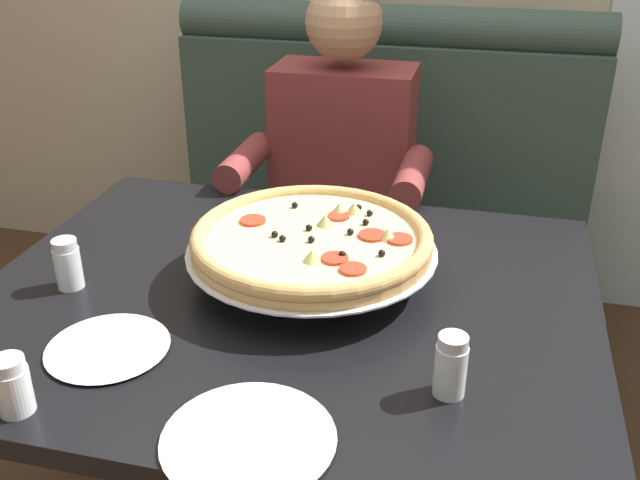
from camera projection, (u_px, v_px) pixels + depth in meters
The scene contains 9 objects.
booth_bench at pixel (368, 242), 2.41m from camera, with size 1.41×0.78×1.13m.
dining_table at pixel (285, 331), 1.45m from camera, with size 1.21×0.99×0.76m.
diner_main at pixel (335, 183), 2.05m from camera, with size 0.54×0.64×1.27m.
pizza at pixel (312, 240), 1.43m from camera, with size 0.50×0.50×0.12m.
shaker_pepper_flakes at pixel (13, 389), 1.08m from camera, with size 0.06×0.06×0.10m.
shaker_parmesan at pixel (450, 370), 1.12m from camera, with size 0.05×0.05×0.11m.
shaker_oregano at pixel (68, 267), 1.42m from camera, with size 0.05×0.05×0.10m.
plate_near_left at pixel (248, 435), 1.04m from camera, with size 0.26×0.26×0.02m.
plate_near_right at pixel (108, 345), 1.24m from camera, with size 0.21×0.21×0.02m.
Camera 1 is at (0.36, -1.16, 1.48)m, focal length 40.32 mm.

